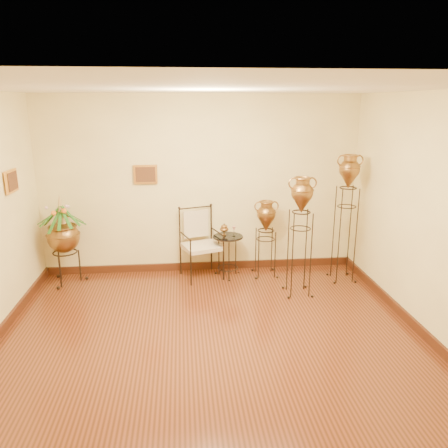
{
  "coord_description": "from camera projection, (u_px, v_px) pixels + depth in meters",
  "views": [
    {
      "loc": [
        -0.3,
        -4.29,
        2.67
      ],
      "look_at": [
        0.25,
        1.3,
        1.1
      ],
      "focal_mm": 35.0,
      "sensor_mm": 36.0,
      "label": 1
    }
  ],
  "objects": [
    {
      "name": "ground",
      "position": [
        213.0,
        351.0,
        4.86
      ],
      "size": [
        5.0,
        5.0,
        0.0
      ],
      "primitive_type": "plane",
      "color": "maroon",
      "rests_on": "ground"
    },
    {
      "name": "room_shell",
      "position": [
        211.0,
        199.0,
        4.4
      ],
      "size": [
        5.02,
        5.02,
        2.81
      ],
      "color": "#FFEDA4",
      "rests_on": "ground"
    },
    {
      "name": "amphora_tall",
      "position": [
        346.0,
        217.0,
        6.57
      ],
      "size": [
        0.51,
        0.51,
        1.96
      ],
      "rotation": [
        0.0,
        0.0,
        0.43
      ],
      "color": "black",
      "rests_on": "ground"
    },
    {
      "name": "amphora_mid",
      "position": [
        300.0,
        236.0,
        6.1
      ],
      "size": [
        0.4,
        0.4,
        1.72
      ],
      "rotation": [
        0.0,
        0.0,
        -0.04
      ],
      "color": "black",
      "rests_on": "ground"
    },
    {
      "name": "amphora_short",
      "position": [
        266.0,
        238.0,
        6.85
      ],
      "size": [
        0.47,
        0.47,
        1.23
      ],
      "rotation": [
        0.0,
        0.0,
        -0.33
      ],
      "color": "black",
      "rests_on": "ground"
    },
    {
      "name": "planter_urn",
      "position": [
        63.0,
        233.0,
        6.51
      ],
      "size": [
        0.78,
        0.78,
        1.4
      ],
      "rotation": [
        0.0,
        0.0,
        0.04
      ],
      "color": "black",
      "rests_on": "ground"
    },
    {
      "name": "armchair",
      "position": [
        201.0,
        244.0,
        6.77
      ],
      "size": [
        0.76,
        0.74,
        1.1
      ],
      "rotation": [
        0.0,
        0.0,
        0.32
      ],
      "color": "black",
      "rests_on": "ground"
    },
    {
      "name": "side_table",
      "position": [
        228.0,
        255.0,
        6.86
      ],
      "size": [
        0.56,
        0.56,
        0.84
      ],
      "rotation": [
        0.0,
        0.0,
        0.24
      ],
      "color": "black",
      "rests_on": "ground"
    }
  ]
}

